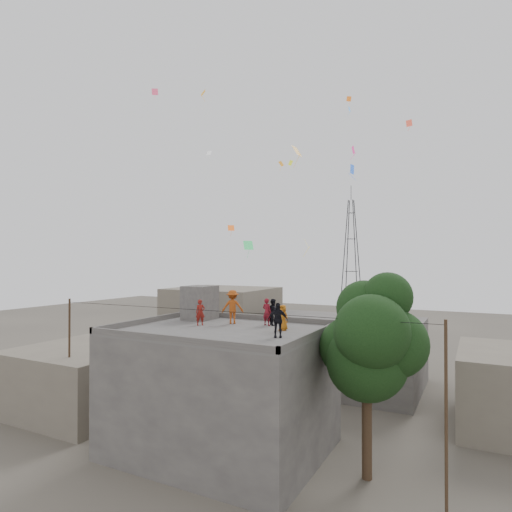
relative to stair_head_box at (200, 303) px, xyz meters
The scene contains 17 objects.
ground 8.21m from the stair_head_box, 39.09° to the right, with size 140.00×140.00×0.00m, color #403B35.
main_building 5.78m from the stair_head_box, 39.09° to the right, with size 10.00×8.00×6.10m.
parapet 4.21m from the stair_head_box, 39.09° to the right, with size 10.00×8.00×0.30m.
stair_head_box is the anchor object (origin of this frame).
neighbor_west 9.34m from the stair_head_box, behind, with size 8.00×10.00×4.00m, color #685F52.
neighbor_north 13.35m from the stair_head_box, 65.48° to the left, with size 12.00×9.00×5.00m, color #4B4846.
neighbor_northwest 15.45m from the stair_head_box, 116.91° to the left, with size 9.00×8.00×7.00m, color #685F52.
tree 10.80m from the stair_head_box, 10.74° to the right, with size 4.90×4.60×9.10m.
utility_line 6.26m from the stair_head_box, 46.14° to the right, with size 20.12×0.62×7.40m.
transmission_tower 37.46m from the stair_head_box, 91.23° to the left, with size 2.97×2.97×20.01m.
person_red_adult 4.65m from the stair_head_box, ahead, with size 0.54×0.35×1.47m, color maroon.
person_orange_child 6.23m from the stair_head_box, 13.21° to the right, with size 0.63×0.41×1.29m, color #B86215.
person_dark_child 4.90m from the stair_head_box, ahead, with size 0.70×0.54×1.43m, color black.
person_dark_adult 7.44m from the stair_head_box, 26.71° to the right, with size 0.93×0.39×1.58m, color black.
person_orange_adult 2.71m from the stair_head_box, 13.03° to the right, with size 1.21×0.69×1.87m, color #A64413.
person_red_child 2.41m from the stair_head_box, 54.36° to the right, with size 0.51×0.33×1.39m, color maroon.
kites 10.22m from the stair_head_box, 45.22° to the left, with size 17.59×15.81×11.89m.
Camera 1 is at (11.59, -18.53, 9.62)m, focal length 30.00 mm.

